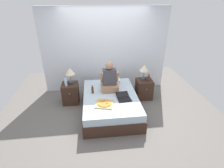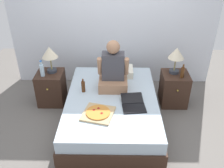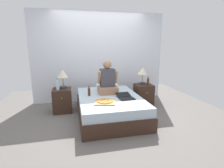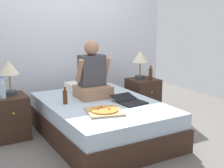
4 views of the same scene
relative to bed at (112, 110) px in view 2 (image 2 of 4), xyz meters
name	(u,v)px [view 2 (image 2 of 4)]	position (x,y,z in m)	size (l,w,h in m)	color
ground_plane	(112,122)	(0.00, 0.00, -0.23)	(5.75, 5.75, 0.00)	#66605B
wall_back	(113,19)	(0.00, 1.34, 1.02)	(3.75, 0.12, 2.50)	silver
bed	(112,110)	(0.00, 0.00, 0.00)	(1.38, 1.97, 0.47)	#382319
nightstand_left	(51,88)	(-1.06, 0.55, 0.05)	(0.44, 0.47, 0.57)	#382319
lamp_on_left_nightstand	(50,54)	(-1.02, 0.60, 0.66)	(0.26, 0.26, 0.45)	#333842
water_bottle	(42,70)	(-1.14, 0.46, 0.45)	(0.07, 0.07, 0.28)	silver
nightstand_right	(174,89)	(1.06, 0.55, 0.05)	(0.44, 0.47, 0.57)	#382319
lamp_on_right_nightstand	(176,55)	(1.03, 0.60, 0.66)	(0.26, 0.26, 0.45)	#333842
beer_bottle	(183,72)	(1.13, 0.45, 0.43)	(0.06, 0.06, 0.23)	#512D14
pillow	(118,71)	(0.09, 0.70, 0.30)	(0.52, 0.34, 0.12)	silver
person_seated	(113,71)	(0.01, 0.28, 0.53)	(0.47, 0.40, 0.78)	#A37556
laptop	(133,105)	(0.31, -0.21, 0.26)	(0.36, 0.45, 0.07)	black
pizza_box	(98,113)	(-0.18, -0.41, 0.26)	(0.49, 0.49, 0.04)	tan
beer_bottle_on_bed	(83,86)	(-0.44, 0.15, 0.33)	(0.06, 0.06, 0.22)	#4C2811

